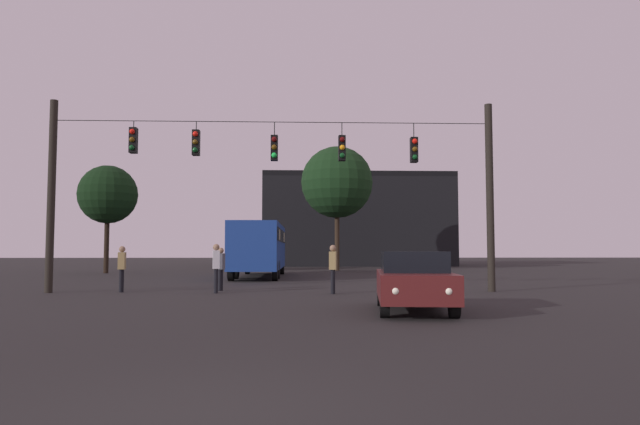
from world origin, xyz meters
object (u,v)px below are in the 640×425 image
pedestrian_crossing_center (221,266)px  tree_behind_building (337,182)px  city_bus (260,245)px  pedestrian_crossing_right (122,266)px  pedestrian_crossing_left (216,265)px  pedestrian_near_bus (333,266)px  car_near_right (414,280)px  car_far_left (245,260)px  tree_left_silhouette (108,195)px

pedestrian_crossing_center → tree_behind_building: 22.75m
city_bus → pedestrian_crossing_right: city_bus is taller
pedestrian_crossing_center → tree_behind_building: size_ratio=0.17×
pedestrian_crossing_left → pedestrian_near_bus: pedestrian_crossing_left is taller
car_near_right → pedestrian_crossing_left: bearing=133.3°
car_far_left → pedestrian_near_bus: pedestrian_near_bus is taller
pedestrian_crossing_left → car_near_right: bearing=-46.7°
car_far_left → pedestrian_crossing_right: (-2.32, -24.05, 0.17)m
pedestrian_crossing_right → tree_left_silhouette: tree_left_silhouette is taller
pedestrian_crossing_left → pedestrian_crossing_right: bearing=170.6°
pedestrian_near_bus → tree_behind_building: tree_behind_building is taller
pedestrian_crossing_left → car_far_left: bearing=92.9°
car_far_left → tree_left_silhouette: tree_left_silhouette is taller
city_bus → pedestrian_crossing_right: (-4.30, -11.72, -0.90)m
pedestrian_crossing_left → city_bus: bearing=86.5°
city_bus → car_far_left: (-1.97, 12.34, -1.07)m
pedestrian_near_bus → tree_behind_building: 23.66m
pedestrian_crossing_center → car_far_left: bearing=93.0°
city_bus → car_near_right: bearing=-74.4°
car_near_right → tree_left_silhouette: (-15.83, 24.23, 4.47)m
pedestrian_near_bus → car_near_right: bearing=-73.5°
city_bus → car_far_left: city_bus is taller
pedestrian_crossing_right → city_bus: bearing=69.9°
pedestrian_near_bus → tree_behind_building: size_ratio=0.18×
car_far_left → tree_left_silhouette: (-8.67, -6.71, 4.47)m
pedestrian_crossing_left → pedestrian_near_bus: 4.24m
city_bus → tree_behind_building: 12.34m
city_bus → pedestrian_near_bus: city_bus is taller
pedestrian_near_bus → pedestrian_crossing_right: bearing=172.2°
pedestrian_crossing_left → tree_behind_building: bearing=75.3°
car_near_right → pedestrian_crossing_left: (-5.93, 6.30, 0.22)m
pedestrian_crossing_left → pedestrian_crossing_center: pedestrian_crossing_left is taller
car_near_right → pedestrian_crossing_left: pedestrian_crossing_left is taller
pedestrian_crossing_right → pedestrian_near_bus: 7.84m
pedestrian_crossing_left → tree_left_silhouette: bearing=118.9°
pedestrian_crossing_right → car_far_left: bearing=84.5°
car_near_right → tree_behind_building: tree_behind_building is taller
pedestrian_near_bus → tree_behind_building: bearing=85.8°
pedestrian_crossing_left → tree_left_silhouette: 20.92m
city_bus → tree_behind_building: tree_behind_building is taller
car_near_right → tree_left_silhouette: tree_left_silhouette is taller
pedestrian_crossing_left → pedestrian_crossing_right: size_ratio=1.04×
pedestrian_crossing_right → pedestrian_near_bus: bearing=-7.8°
car_near_right → pedestrian_crossing_center: (-5.93, 7.52, 0.13)m
tree_left_silhouette → tree_behind_building: (15.79, 4.48, 1.44)m
pedestrian_crossing_left → pedestrian_near_bus: size_ratio=1.02×
car_near_right → tree_left_silhouette: 29.29m
pedestrian_crossing_right → tree_left_silhouette: size_ratio=0.23×
pedestrian_crossing_left → tree_left_silhouette: tree_left_silhouette is taller
car_near_right → pedestrian_near_bus: size_ratio=2.58×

